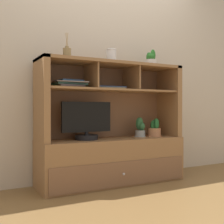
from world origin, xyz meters
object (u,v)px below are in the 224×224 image
Objects in this scene: magazine_stack_left at (69,84)px; media_console at (112,146)px; diffuser_bottle at (67,53)px; tv_monitor at (86,124)px; potted_fern at (155,130)px; potted_succulent at (151,60)px; magazine_stack_centre at (107,88)px; ceramic_vase at (111,56)px; potted_orchid at (140,128)px.

media_console is at bearing -3.54° from magazine_stack_left.
tv_monitor is at bearing 8.27° from diffuser_bottle.
media_console reaches higher than magazine_stack_left.
potted_fern is 1.11m from magazine_stack_left.
magazine_stack_left reaches higher than tv_monitor.
potted_succulent is (0.97, -0.03, 0.31)m from magazine_stack_left.
magazine_stack_left is 0.94× the size of magazine_stack_centre.
media_console is 7.59× the size of potted_fern.
ceramic_vase reaches higher than magazine_stack_left.
potted_succulent is at bearing -1.58° from magazine_stack_left.
potted_succulent is at bearing 0.50° from tv_monitor.
magazine_stack_centre is (-0.02, 0.06, 0.61)m from media_console.
magazine_stack_left is at bearing 178.42° from potted_succulent.
tv_monitor is 1.06m from potted_succulent.
diffuser_bottle reaches higher than potted_fern.
ceramic_vase is (0.00, 0.01, 0.95)m from media_console.
diffuser_bottle is 1.26× the size of potted_succulent.
ceramic_vase is (-0.36, 0.00, 0.77)m from potted_orchid.
potted_fern is at bearing -8.74° from magazine_stack_centre.
potted_orchid is at bearing 2.65° from diffuser_bottle.
tv_monitor reaches higher than potted_fern.
magazine_stack_centre is (0.44, 0.03, -0.02)m from magazine_stack_left.
potted_succulent is at bearing 0.21° from media_console.
potted_fern is at bearing -3.82° from ceramic_vase.
magazine_stack_left is 0.30m from diffuser_bottle.
ceramic_vase is (-0.51, 0.00, 0.00)m from potted_succulent.
diffuser_bottle is at bearing -179.67° from potted_fern.
magazine_stack_centre reaches higher than potted_fern.
potted_fern is (0.17, -0.03, -0.02)m from potted_orchid.
media_console is 4.16× the size of magazine_stack_centre.
potted_succulent reaches higher than media_console.
diffuser_bottle reaches higher than magazine_stack_centre.
potted_fern is 1.39× the size of ceramic_vase.
media_console is 0.78m from magazine_stack_left.
potted_succulent is 0.51m from ceramic_vase.
potted_orchid is 1.06× the size of potted_fern.
magazine_stack_left is 1.02m from potted_succulent.
potted_fern is 0.96m from ceramic_vase.
media_console is at bearing -90.00° from ceramic_vase.
magazine_stack_centre reaches higher than tv_monitor.
magazine_stack_left is at bearing -176.49° from magazine_stack_centre.
potted_fern is (0.54, -0.03, 0.15)m from media_console.
tv_monitor is at bearing -177.94° from ceramic_vase.
potted_succulent is at bearing 132.23° from potted_fern.
media_console is at bearing 4.13° from diffuser_bottle.
ceramic_vase is (-0.54, 0.04, 0.79)m from potted_fern.
potted_succulent is at bearing -0.39° from ceramic_vase.
diffuser_bottle is (-0.05, -0.07, 0.29)m from magazine_stack_left.
magazine_stack_left is at bearing 55.28° from diffuser_bottle.
magazine_stack_centre is 2.53× the size of ceramic_vase.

